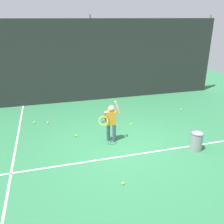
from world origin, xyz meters
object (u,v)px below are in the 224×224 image
Objects in this scene: tennis_player at (111,120)px; tennis_ball_1 at (48,122)px; tennis_ball_4 at (131,124)px; tennis_ball_0 at (34,122)px; ball_hopper at (196,141)px; tennis_ball_5 at (76,136)px; tennis_ball_2 at (123,183)px; tennis_ball_3 at (181,109)px.

tennis_player is 20.46× the size of tennis_ball_1.
tennis_ball_1 is at bearing 161.63° from tennis_ball_4.
tennis_player is at bearing -41.36° from tennis_ball_0.
tennis_player is at bearing -45.89° from tennis_ball_1.
tennis_ball_4 is (1.04, 1.00, -0.69)m from tennis_player.
tennis_ball_0 is 1.00× the size of tennis_ball_4.
tennis_ball_1 is at bearing 142.93° from ball_hopper.
tennis_ball_5 is at bearing -57.42° from tennis_ball_1.
tennis_ball_4 is (1.35, 3.19, 0.00)m from tennis_ball_2.
tennis_ball_4 is (-2.60, -0.87, 0.00)m from tennis_ball_3.
ball_hopper reaches higher than tennis_ball_2.
tennis_ball_0 is (-4.73, 3.34, -0.26)m from ball_hopper.
tennis_ball_3 is at bearing -2.49° from tennis_ball_0.
tennis_ball_4 is at bearing 67.05° from tennis_ball_2.
tennis_ball_5 is (1.38, -1.52, 0.00)m from tennis_ball_0.
tennis_ball_0 is 2.05m from tennis_ball_5.
tennis_ball_4 is at bearing -18.37° from tennis_ball_1.
ball_hopper reaches higher than tennis_ball_0.
tennis_ball_0 is (-2.42, 2.13, -0.69)m from tennis_player.
tennis_ball_4 is at bearing 119.75° from ball_hopper.
tennis_ball_5 is (0.88, -1.37, 0.00)m from tennis_ball_1.
tennis_ball_3 is at bearing 45.74° from tennis_ball_2.
tennis_ball_2 is 5.67m from tennis_ball_3.
tennis_ball_3 is at bearing 18.45° from tennis_ball_4.
tennis_ball_2 is at bearing -87.91° from tennis_player.
tennis_ball_1 is (-4.23, 3.20, -0.26)m from ball_hopper.
tennis_ball_3 is 2.75m from tennis_ball_4.
tennis_ball_1 is 4.48m from tennis_ball_2.
tennis_ball_2 is at bearing -68.86° from tennis_ball_1.
tennis_ball_0 is 1.00× the size of tennis_ball_5.
tennis_ball_4 is (3.46, -1.13, 0.00)m from tennis_ball_0.
tennis_ball_0 is at bearing 163.39° from tennis_ball_1.
tennis_ball_2 is at bearing -75.27° from tennis_ball_5.
ball_hopper reaches higher than tennis_ball_1.
tennis_ball_3 is (6.07, -0.26, 0.00)m from tennis_ball_0.
tennis_ball_3 is at bearing 66.46° from ball_hopper.
tennis_ball_1 is at bearing 122.58° from tennis_ball_5.
tennis_player is 2.85m from tennis_ball_1.
ball_hopper is at bearing -28.53° from tennis_ball_5.
tennis_ball_4 and tennis_ball_5 have the same top height.
tennis_ball_4 is at bearing 10.54° from tennis_ball_5.
tennis_ball_5 is at bearing 104.73° from tennis_ball_2.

